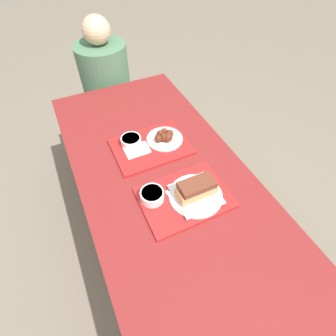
# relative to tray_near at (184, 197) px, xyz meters

# --- Properties ---
(ground_plane) EXTENTS (12.00, 12.00, 0.00)m
(ground_plane) POSITION_rel_tray_near_xyz_m (-0.03, 0.17, -0.77)
(ground_plane) COLOR #706656
(picnic_table) EXTENTS (0.78, 1.69, 0.77)m
(picnic_table) POSITION_rel_tray_near_xyz_m (-0.03, 0.17, -0.11)
(picnic_table) COLOR maroon
(picnic_table) RESTS_ON ground_plane
(picnic_bench_far) EXTENTS (0.74, 0.28, 0.43)m
(picnic_bench_far) POSITION_rel_tray_near_xyz_m (-0.03, 1.23, -0.41)
(picnic_bench_far) COLOR maroon
(picnic_bench_far) RESTS_ON ground_plane
(tray_near) EXTENTS (0.38, 0.28, 0.01)m
(tray_near) POSITION_rel_tray_near_xyz_m (0.00, 0.00, 0.00)
(tray_near) COLOR red
(tray_near) RESTS_ON picnic_table
(tray_far) EXTENTS (0.38, 0.28, 0.01)m
(tray_far) POSITION_rel_tray_near_xyz_m (-0.01, 0.36, 0.00)
(tray_far) COLOR red
(tray_far) RESTS_ON picnic_table
(bowl_coleslaw_near) EXTENTS (0.10, 0.10, 0.05)m
(bowl_coleslaw_near) POSITION_rel_tray_near_xyz_m (-0.13, 0.05, 0.03)
(bowl_coleslaw_near) COLOR white
(bowl_coleslaw_near) RESTS_ON tray_near
(brisket_sandwich_plate) EXTENTS (0.24, 0.24, 0.09)m
(brisket_sandwich_plate) POSITION_rel_tray_near_xyz_m (0.05, -0.02, 0.04)
(brisket_sandwich_plate) COLOR white
(brisket_sandwich_plate) RESTS_ON tray_near
(plastic_fork_near) EXTENTS (0.04, 0.17, 0.00)m
(plastic_fork_near) POSITION_rel_tray_near_xyz_m (-0.05, -0.03, 0.01)
(plastic_fork_near) COLOR white
(plastic_fork_near) RESTS_ON tray_near
(plastic_knife_near) EXTENTS (0.02, 0.17, 0.00)m
(plastic_knife_near) POSITION_rel_tray_near_xyz_m (-0.03, -0.03, 0.01)
(plastic_knife_near) COLOR white
(plastic_knife_near) RESTS_ON tray_near
(bowl_coleslaw_far) EXTENTS (0.10, 0.10, 0.05)m
(bowl_coleslaw_far) POSITION_rel_tray_near_xyz_m (-0.10, 0.41, 0.03)
(bowl_coleslaw_far) COLOR white
(bowl_coleslaw_far) RESTS_ON tray_far
(wings_plate_far) EXTENTS (0.19, 0.19, 0.06)m
(wings_plate_far) POSITION_rel_tray_near_xyz_m (0.07, 0.37, 0.03)
(wings_plate_far) COLOR white
(wings_plate_far) RESTS_ON tray_far
(napkin_far) EXTENTS (0.12, 0.09, 0.01)m
(napkin_far) POSITION_rel_tray_near_xyz_m (-0.09, 0.35, 0.01)
(napkin_far) COLOR white
(napkin_far) RESTS_ON tray_far
(person_seated_across) EXTENTS (0.35, 0.35, 0.70)m
(person_seated_across) POSITION_rel_tray_near_xyz_m (-0.01, 1.23, -0.05)
(person_seated_across) COLOR #477051
(person_seated_across) RESTS_ON picnic_bench_far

